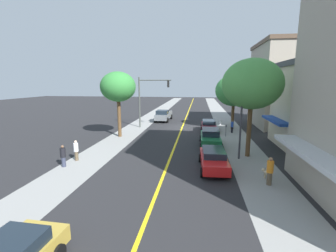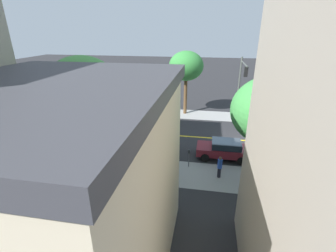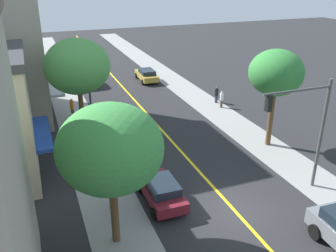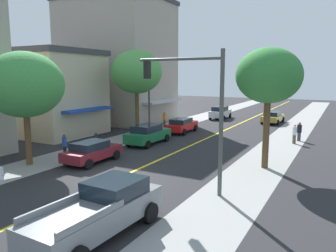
{
  "view_description": "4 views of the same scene",
  "coord_description": "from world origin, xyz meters",
  "px_view_note": "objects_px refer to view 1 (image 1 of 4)",
  "views": [
    {
      "loc": [
        -2.26,
        31.53,
        6.1
      ],
      "look_at": [
        1.15,
        6.37,
        1.34
      ],
      "focal_mm": 24.6,
      "sensor_mm": 36.0,
      "label": 1
    },
    {
      "loc": [
        -20.82,
        3.8,
        9.58
      ],
      "look_at": [
        -1.75,
        7.14,
        1.66
      ],
      "focal_mm": 25.42,
      "sensor_mm": 36.0,
      "label": 2
    },
    {
      "loc": [
        -9.55,
        -14.41,
        12.46
      ],
      "look_at": [
        -0.67,
        8.76,
        1.78
      ],
      "focal_mm": 38.92,
      "sensor_mm": 36.0,
      "label": 3
    },
    {
      "loc": [
        10.9,
        -13.9,
        5.71
      ],
      "look_at": [
        -1.19,
        8.54,
        1.77
      ],
      "focal_mm": 35.25,
      "sensor_mm": 36.0,
      "label": 4
    }
  ],
  "objects_px": {
    "street_tree_left_near": "(252,84)",
    "pedestrian_orange_shirt": "(270,171)",
    "street_lamp": "(241,113)",
    "green_sedan_left_curb": "(210,137)",
    "pedestrian_white_shirt": "(76,150)",
    "street_tree_left_far": "(118,87)",
    "red_sedan_left_curb": "(214,159)",
    "small_dog": "(267,173)",
    "grey_pickup_truck": "(163,115)",
    "pedestrian_blue_shirt": "(232,126)",
    "parking_meter": "(226,129)",
    "maroon_sedan_left_curb": "(209,126)",
    "pedestrian_black_shirt": "(63,156)",
    "fire_hydrant": "(220,122)",
    "traffic_light_mast": "(148,94)",
    "street_tree_right_corner": "(234,91)"
  },
  "relations": [
    {
      "from": "pedestrian_black_shirt",
      "to": "maroon_sedan_left_curb",
      "type": "bearing_deg",
      "value": -22.27
    },
    {
      "from": "maroon_sedan_left_curb",
      "to": "pedestrian_black_shirt",
      "type": "xyz_separation_m",
      "value": [
        11.1,
        14.21,
        0.1
      ]
    },
    {
      "from": "street_tree_left_near",
      "to": "pedestrian_white_shirt",
      "type": "bearing_deg",
      "value": 12.26
    },
    {
      "from": "fire_hydrant",
      "to": "pedestrian_black_shirt",
      "type": "height_order",
      "value": "pedestrian_black_shirt"
    },
    {
      "from": "fire_hydrant",
      "to": "traffic_light_mast",
      "type": "distance_m",
      "value": 11.45
    },
    {
      "from": "street_lamp",
      "to": "green_sedan_left_curb",
      "type": "xyz_separation_m",
      "value": [
        2.15,
        -3.74,
        -2.91
      ]
    },
    {
      "from": "street_tree_left_near",
      "to": "maroon_sedan_left_curb",
      "type": "xyz_separation_m",
      "value": [
        2.88,
        -9.76,
        -5.24
      ]
    },
    {
      "from": "parking_meter",
      "to": "grey_pickup_truck",
      "type": "relative_size",
      "value": 0.25
    },
    {
      "from": "fire_hydrant",
      "to": "street_lamp",
      "type": "distance_m",
      "value": 16.11
    },
    {
      "from": "street_tree_left_near",
      "to": "street_tree_left_far",
      "type": "height_order",
      "value": "street_tree_left_near"
    },
    {
      "from": "parking_meter",
      "to": "pedestrian_black_shirt",
      "type": "xyz_separation_m",
      "value": [
        12.95,
        11.59,
        -0.06
      ]
    },
    {
      "from": "street_tree_right_corner",
      "to": "grey_pickup_truck",
      "type": "bearing_deg",
      "value": -27.14
    },
    {
      "from": "maroon_sedan_left_curb",
      "to": "pedestrian_black_shirt",
      "type": "relative_size",
      "value": 2.53
    },
    {
      "from": "street_lamp",
      "to": "small_dog",
      "type": "bearing_deg",
      "value": 105.8
    },
    {
      "from": "street_tree_right_corner",
      "to": "pedestrian_white_shirt",
      "type": "bearing_deg",
      "value": 46.8
    },
    {
      "from": "street_tree_right_corner",
      "to": "street_tree_left_far",
      "type": "relative_size",
      "value": 0.98
    },
    {
      "from": "green_sedan_left_curb",
      "to": "street_tree_left_far",
      "type": "bearing_deg",
      "value": -104.73
    },
    {
      "from": "street_tree_left_near",
      "to": "traffic_light_mast",
      "type": "relative_size",
      "value": 1.17
    },
    {
      "from": "parking_meter",
      "to": "maroon_sedan_left_curb",
      "type": "relative_size",
      "value": 0.34
    },
    {
      "from": "street_tree_right_corner",
      "to": "pedestrian_blue_shirt",
      "type": "bearing_deg",
      "value": 81.85
    },
    {
      "from": "pedestrian_white_shirt",
      "to": "small_dog",
      "type": "relative_size",
      "value": 2.07
    },
    {
      "from": "street_tree_left_far",
      "to": "street_lamp",
      "type": "height_order",
      "value": "street_tree_left_far"
    },
    {
      "from": "street_tree_right_corner",
      "to": "maroon_sedan_left_curb",
      "type": "relative_size",
      "value": 1.73
    },
    {
      "from": "street_lamp",
      "to": "pedestrian_orange_shirt",
      "type": "xyz_separation_m",
      "value": [
        -1.0,
        4.83,
        -2.84
      ]
    },
    {
      "from": "parking_meter",
      "to": "pedestrian_orange_shirt",
      "type": "height_order",
      "value": "pedestrian_orange_shirt"
    },
    {
      "from": "grey_pickup_truck",
      "to": "green_sedan_left_curb",
      "type": "bearing_deg",
      "value": 27.98
    },
    {
      "from": "fire_hydrant",
      "to": "parking_meter",
      "type": "xyz_separation_m",
      "value": [
        0.07,
        7.79,
        0.55
      ]
    },
    {
      "from": "grey_pickup_truck",
      "to": "pedestrian_blue_shirt",
      "type": "xyz_separation_m",
      "value": [
        -9.85,
        7.93,
        -0.08
      ]
    },
    {
      "from": "street_tree_left_far",
      "to": "grey_pickup_truck",
      "type": "xyz_separation_m",
      "value": [
        -3.29,
        -11.72,
        -4.72
      ]
    },
    {
      "from": "parking_meter",
      "to": "street_tree_left_far",
      "type": "bearing_deg",
      "value": 7.43
    },
    {
      "from": "street_tree_left_far",
      "to": "maroon_sedan_left_curb",
      "type": "height_order",
      "value": "street_tree_left_far"
    },
    {
      "from": "green_sedan_left_curb",
      "to": "maroon_sedan_left_curb",
      "type": "bearing_deg",
      "value": 178.82
    },
    {
      "from": "street_tree_left_near",
      "to": "green_sedan_left_curb",
      "type": "xyz_separation_m",
      "value": [
        2.99,
        -2.93,
        -5.15
      ]
    },
    {
      "from": "street_tree_left_far",
      "to": "red_sedan_left_curb",
      "type": "height_order",
      "value": "street_tree_left_far"
    },
    {
      "from": "street_tree_left_near",
      "to": "pedestrian_orange_shirt",
      "type": "bearing_deg",
      "value": 91.63
    },
    {
      "from": "parking_meter",
      "to": "traffic_light_mast",
      "type": "relative_size",
      "value": 0.2
    },
    {
      "from": "traffic_light_mast",
      "to": "pedestrian_orange_shirt",
      "type": "relative_size",
      "value": 3.93
    },
    {
      "from": "street_tree_left_far",
      "to": "green_sedan_left_curb",
      "type": "bearing_deg",
      "value": 165.51
    },
    {
      "from": "parking_meter",
      "to": "green_sedan_left_curb",
      "type": "xyz_separation_m",
      "value": [
        1.96,
        4.22,
        -0.07
      ]
    },
    {
      "from": "pedestrian_orange_shirt",
      "to": "pedestrian_black_shirt",
      "type": "bearing_deg",
      "value": -171.96
    },
    {
      "from": "street_tree_left_far",
      "to": "red_sedan_left_curb",
      "type": "relative_size",
      "value": 1.63
    },
    {
      "from": "pedestrian_white_shirt",
      "to": "fire_hydrant",
      "type": "bearing_deg",
      "value": -56.95
    },
    {
      "from": "parking_meter",
      "to": "small_dog",
      "type": "height_order",
      "value": "parking_meter"
    },
    {
      "from": "fire_hydrant",
      "to": "pedestrian_orange_shirt",
      "type": "xyz_separation_m",
      "value": [
        -1.12,
        20.59,
        0.55
      ]
    },
    {
      "from": "street_tree_left_far",
      "to": "grey_pickup_truck",
      "type": "relative_size",
      "value": 1.29
    },
    {
      "from": "pedestrian_black_shirt",
      "to": "fire_hydrant",
      "type": "bearing_deg",
      "value": -18.15
    },
    {
      "from": "parking_meter",
      "to": "small_dog",
      "type": "xyz_separation_m",
      "value": [
        -1.31,
        11.92,
        -0.5
      ]
    },
    {
      "from": "parking_meter",
      "to": "traffic_light_mast",
      "type": "height_order",
      "value": "traffic_light_mast"
    },
    {
      "from": "small_dog",
      "to": "street_tree_left_near",
      "type": "bearing_deg",
      "value": -31.44
    },
    {
      "from": "maroon_sedan_left_curb",
      "to": "pedestrian_white_shirt",
      "type": "bearing_deg",
      "value": -40.22
    }
  ]
}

